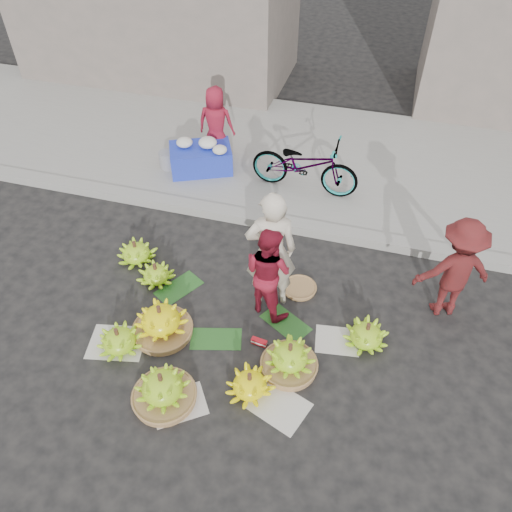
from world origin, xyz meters
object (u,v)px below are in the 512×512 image
(vendor_cream, at_px, (271,252))
(flower_table, at_px, (201,157))
(banana_bunch_0, at_px, (161,321))
(bicycle, at_px, (305,165))
(banana_bunch_4, at_px, (290,358))

(vendor_cream, relative_size, flower_table, 1.44)
(banana_bunch_0, height_order, flower_table, flower_table)
(vendor_cream, height_order, bicycle, vendor_cream)
(banana_bunch_4, height_order, bicycle, bicycle)
(flower_table, bearing_deg, bicycle, -27.40)
(banana_bunch_4, bearing_deg, vendor_cream, 116.61)
(vendor_cream, bearing_deg, bicycle, -107.55)
(flower_table, distance_m, bicycle, 1.89)
(vendor_cream, distance_m, flower_table, 3.29)
(banana_bunch_4, height_order, flower_table, flower_table)
(banana_bunch_4, xyz_separation_m, bicycle, (-0.58, 3.54, 0.40))
(vendor_cream, relative_size, bicycle, 0.99)
(banana_bunch_4, bearing_deg, bicycle, 99.27)
(banana_bunch_0, distance_m, flower_table, 3.62)
(banana_bunch_0, bearing_deg, banana_bunch_4, -2.76)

